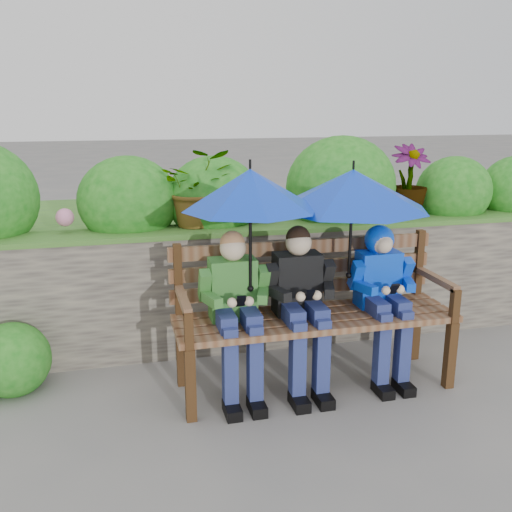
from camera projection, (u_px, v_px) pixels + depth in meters
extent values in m
plane|color=#616161|center=(259.00, 384.00, 4.21)|extent=(60.00, 60.00, 0.00)
cube|color=#4A443F|center=(237.00, 288.00, 4.78)|extent=(8.00, 0.40, 1.00)
cube|color=#37622F|center=(237.00, 229.00, 4.65)|extent=(8.00, 0.42, 0.04)
cube|color=#37622F|center=(213.00, 255.00, 5.91)|extent=(8.00, 2.00, 0.96)
ellipsoid|color=#176515|center=(128.00, 201.00, 4.59)|extent=(0.80, 0.64, 0.72)
ellipsoid|color=#176515|center=(214.00, 198.00, 4.75)|extent=(0.79, 0.63, 0.71)
ellipsoid|color=#176515|center=(341.00, 187.00, 4.98)|extent=(0.98, 0.79, 0.89)
ellipsoid|color=#176515|center=(454.00, 192.00, 5.24)|extent=(0.72, 0.58, 0.65)
sphere|color=#CC719A|center=(65.00, 217.00, 4.39)|extent=(0.14, 0.14, 0.14)
sphere|color=#CC719A|center=(267.00, 208.00, 4.77)|extent=(0.14, 0.14, 0.14)
sphere|color=#CC719A|center=(442.00, 201.00, 5.15)|extent=(0.14, 0.14, 0.14)
imported|color=#176515|center=(197.00, 188.00, 4.58)|extent=(0.57, 0.49, 0.63)
imported|color=#176515|center=(408.00, 180.00, 5.02)|extent=(0.35, 0.35, 0.63)
sphere|color=#176515|center=(12.00, 360.00, 4.07)|extent=(0.54, 0.54, 0.54)
cube|color=#392310|center=(190.00, 385.00, 3.66)|extent=(0.07, 0.07, 0.50)
cube|color=#392310|center=(181.00, 353.00, 4.13)|extent=(0.07, 0.07, 0.50)
cube|color=#392310|center=(450.00, 355.00, 4.09)|extent=(0.07, 0.07, 0.50)
cube|color=#392310|center=(415.00, 329.00, 4.56)|extent=(0.07, 0.07, 0.50)
cube|color=brown|center=(327.00, 330.00, 3.84)|extent=(2.01, 0.11, 0.04)
cube|color=brown|center=(319.00, 322.00, 3.98)|extent=(2.01, 0.11, 0.04)
cube|color=brown|center=(312.00, 315.00, 4.11)|extent=(2.01, 0.11, 0.04)
cube|color=brown|center=(306.00, 308.00, 4.25)|extent=(2.01, 0.11, 0.04)
cube|color=#392310|center=(178.00, 283.00, 4.01)|extent=(0.06, 0.06, 0.56)
cube|color=brown|center=(183.00, 300.00, 3.76)|extent=(0.06, 0.52, 0.04)
cube|color=#392310|center=(189.00, 331.00, 3.56)|extent=(0.06, 0.06, 0.25)
cube|color=#392310|center=(418.00, 265.00, 4.45)|extent=(0.06, 0.06, 0.56)
cube|color=brown|center=(437.00, 279.00, 4.20)|extent=(0.06, 0.52, 0.04)
cube|color=#392310|center=(455.00, 306.00, 4.00)|extent=(0.06, 0.06, 0.25)
cube|color=brown|center=(304.00, 287.00, 4.27)|extent=(2.01, 0.04, 0.10)
cube|color=brown|center=(304.00, 267.00, 4.23)|extent=(2.01, 0.04, 0.10)
cube|color=brown|center=(305.00, 247.00, 4.19)|extent=(2.01, 0.04, 0.10)
cube|color=#256128|center=(233.00, 289.00, 3.94)|extent=(0.32, 0.19, 0.43)
sphere|color=beige|center=(233.00, 248.00, 3.84)|extent=(0.18, 0.18, 0.18)
sphere|color=#BB7D49|center=(232.00, 243.00, 3.84)|extent=(0.17, 0.17, 0.17)
cube|color=navy|center=(225.00, 319.00, 3.82)|extent=(0.11, 0.30, 0.11)
cube|color=navy|center=(230.00, 370.00, 3.75)|extent=(0.09, 0.10, 0.60)
cube|color=black|center=(232.00, 410.00, 3.77)|extent=(0.10, 0.21, 0.07)
cube|color=navy|center=(250.00, 317.00, 3.86)|extent=(0.11, 0.30, 0.11)
cube|color=navy|center=(255.00, 367.00, 3.79)|extent=(0.09, 0.10, 0.60)
cube|color=black|center=(257.00, 407.00, 3.81)|extent=(0.10, 0.21, 0.07)
cube|color=#256128|center=(205.00, 285.00, 3.83)|extent=(0.07, 0.17, 0.24)
cube|color=#256128|center=(212.00, 300.00, 3.74)|extent=(0.12, 0.20, 0.07)
sphere|color=beige|center=(232.00, 303.00, 3.69)|extent=(0.07, 0.07, 0.07)
cube|color=#256128|center=(263.00, 281.00, 3.92)|extent=(0.07, 0.17, 0.24)
cube|color=#256128|center=(263.00, 296.00, 3.82)|extent=(0.12, 0.20, 0.07)
sphere|color=beige|center=(249.00, 301.00, 3.71)|extent=(0.07, 0.07, 0.07)
cube|color=black|center=(241.00, 301.00, 3.69)|extent=(0.06, 0.07, 0.09)
cube|color=black|center=(297.00, 283.00, 4.04)|extent=(0.32, 0.19, 0.44)
sphere|color=beige|center=(299.00, 243.00, 3.95)|extent=(0.18, 0.18, 0.18)
sphere|color=black|center=(298.00, 238.00, 3.95)|extent=(0.17, 0.17, 0.17)
cube|color=navy|center=(291.00, 313.00, 3.92)|extent=(0.11, 0.31, 0.11)
cube|color=navy|center=(297.00, 363.00, 3.86)|extent=(0.10, 0.10, 0.60)
cube|color=black|center=(299.00, 402.00, 3.87)|extent=(0.10, 0.21, 0.08)
cube|color=navy|center=(315.00, 311.00, 3.96)|extent=(0.11, 0.31, 0.11)
cube|color=navy|center=(321.00, 360.00, 3.90)|extent=(0.10, 0.10, 0.60)
cube|color=black|center=(323.00, 399.00, 3.91)|extent=(0.10, 0.21, 0.08)
cube|color=black|center=(271.00, 280.00, 3.94)|extent=(0.08, 0.17, 0.24)
cube|color=black|center=(280.00, 294.00, 3.84)|extent=(0.12, 0.20, 0.07)
sphere|color=beige|center=(301.00, 297.00, 3.79)|extent=(0.07, 0.07, 0.07)
cube|color=black|center=(327.00, 275.00, 4.03)|extent=(0.08, 0.17, 0.24)
cube|color=black|center=(329.00, 290.00, 3.93)|extent=(0.12, 0.20, 0.07)
sphere|color=beige|center=(317.00, 295.00, 3.82)|extent=(0.07, 0.07, 0.07)
cube|color=black|center=(309.00, 295.00, 3.79)|extent=(0.06, 0.07, 0.09)
cube|color=blue|center=(378.00, 279.00, 4.19)|extent=(0.31, 0.18, 0.41)
sphere|color=beige|center=(381.00, 242.00, 4.10)|extent=(0.17, 0.17, 0.17)
sphere|color=blue|center=(379.00, 240.00, 4.13)|extent=(0.21, 0.21, 0.21)
sphere|color=beige|center=(383.00, 244.00, 4.07)|extent=(0.13, 0.13, 0.13)
cube|color=navy|center=(375.00, 306.00, 4.08)|extent=(0.11, 0.29, 0.11)
cube|color=navy|center=(382.00, 352.00, 4.02)|extent=(0.09, 0.10, 0.60)
cube|color=black|center=(383.00, 390.00, 4.04)|extent=(0.10, 0.20, 0.07)
cube|color=navy|center=(396.00, 304.00, 4.12)|extent=(0.11, 0.29, 0.11)
cube|color=navy|center=(402.00, 350.00, 4.06)|extent=(0.09, 0.10, 0.60)
cube|color=black|center=(404.00, 387.00, 4.08)|extent=(0.10, 0.20, 0.07)
cube|color=blue|center=(356.00, 275.00, 4.09)|extent=(0.07, 0.16, 0.23)
cube|color=blue|center=(366.00, 288.00, 4.01)|extent=(0.12, 0.19, 0.06)
sphere|color=beige|center=(386.00, 290.00, 3.96)|extent=(0.06, 0.06, 0.06)
cube|color=blue|center=(405.00, 271.00, 4.18)|extent=(0.07, 0.16, 0.23)
cube|color=blue|center=(409.00, 285.00, 4.08)|extent=(0.12, 0.19, 0.06)
sphere|color=beige|center=(400.00, 289.00, 3.98)|extent=(0.06, 0.06, 0.06)
cube|color=black|center=(394.00, 289.00, 3.96)|extent=(0.06, 0.07, 0.09)
cone|color=#0A32C0|center=(250.00, 189.00, 3.69)|extent=(0.91, 0.91, 0.27)
cylinder|color=black|center=(250.00, 164.00, 3.65)|extent=(0.02, 0.02, 0.06)
cylinder|color=black|center=(250.00, 240.00, 3.78)|extent=(0.02, 0.02, 0.68)
sphere|color=black|center=(250.00, 288.00, 3.86)|extent=(0.04, 0.04, 0.04)
cone|color=#0A32C0|center=(353.00, 189.00, 3.93)|extent=(1.08, 1.08, 0.27)
cylinder|color=black|center=(354.00, 165.00, 3.89)|extent=(0.02, 0.02, 0.06)
cylinder|color=black|center=(351.00, 233.00, 4.01)|extent=(0.02, 0.02, 0.62)
sphere|color=black|center=(349.00, 275.00, 4.09)|extent=(0.04, 0.04, 0.04)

